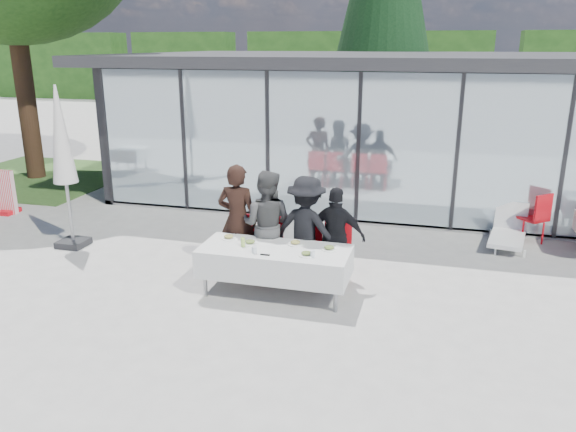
% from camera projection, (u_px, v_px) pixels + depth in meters
% --- Properties ---
extents(ground, '(90.00, 90.00, 0.00)m').
position_uv_depth(ground, '(249.00, 297.00, 8.51)').
color(ground, '#A29F99').
rests_on(ground, ground).
extents(pavilion, '(14.80, 8.80, 3.44)m').
position_uv_depth(pavilion, '(418.00, 104.00, 14.92)').
color(pavilion, gray).
rests_on(pavilion, ground).
extents(treeline, '(62.50, 2.00, 4.40)m').
position_uv_depth(treeline, '(366.00, 69.00, 34.20)').
color(treeline, '#193B13').
rests_on(treeline, ground).
extents(dining_table, '(2.26, 0.96, 0.75)m').
position_uv_depth(dining_table, '(275.00, 261.00, 8.46)').
color(dining_table, silver).
rests_on(dining_table, ground).
extents(diner_a, '(0.69, 0.69, 1.86)m').
position_uv_depth(diner_a, '(238.00, 220.00, 9.16)').
color(diner_a, black).
rests_on(diner_a, ground).
extents(diner_chair_a, '(0.44, 0.44, 0.97)m').
position_uv_depth(diner_chair_a, '(240.00, 240.00, 9.36)').
color(diner_chair_a, red).
rests_on(diner_chair_a, ground).
extents(diner_b, '(0.89, 0.89, 1.78)m').
position_uv_depth(diner_b, '(267.00, 224.00, 9.05)').
color(diner_b, '#4C4C4C').
rests_on(diner_b, ground).
extents(diner_chair_b, '(0.44, 0.44, 0.97)m').
position_uv_depth(diner_chair_b, '(269.00, 243.00, 9.24)').
color(diner_chair_b, red).
rests_on(diner_chair_b, ground).
extents(diner_c, '(1.32, 1.32, 1.73)m').
position_uv_depth(diner_c, '(306.00, 229.00, 8.89)').
color(diner_c, black).
rests_on(diner_c, ground).
extents(diner_chair_c, '(0.44, 0.44, 0.97)m').
position_uv_depth(diner_chair_c, '(308.00, 247.00, 9.07)').
color(diner_chair_c, red).
rests_on(diner_chair_c, ground).
extents(diner_d, '(0.96, 0.96, 1.58)m').
position_uv_depth(diner_d, '(336.00, 236.00, 8.79)').
color(diner_d, black).
rests_on(diner_d, ground).
extents(diner_chair_d, '(0.44, 0.44, 0.97)m').
position_uv_depth(diner_chair_d, '(337.00, 249.00, 8.96)').
color(diner_chair_d, red).
rests_on(diner_chair_d, ground).
extents(plate_a, '(0.24, 0.24, 0.07)m').
position_uv_depth(plate_a, '(229.00, 237.00, 8.80)').
color(plate_a, white).
rests_on(plate_a, dining_table).
extents(plate_b, '(0.24, 0.24, 0.07)m').
position_uv_depth(plate_b, '(250.00, 242.00, 8.57)').
color(plate_b, white).
rests_on(plate_b, dining_table).
extents(plate_c, '(0.24, 0.24, 0.07)m').
position_uv_depth(plate_c, '(295.00, 243.00, 8.54)').
color(plate_c, white).
rests_on(plate_c, dining_table).
extents(plate_d, '(0.24, 0.24, 0.07)m').
position_uv_depth(plate_d, '(329.00, 248.00, 8.32)').
color(plate_d, white).
rests_on(plate_d, dining_table).
extents(plate_extra, '(0.24, 0.24, 0.07)m').
position_uv_depth(plate_extra, '(306.00, 254.00, 8.10)').
color(plate_extra, white).
rests_on(plate_extra, dining_table).
extents(juice_bottle, '(0.06, 0.06, 0.14)m').
position_uv_depth(juice_bottle, '(243.00, 242.00, 8.45)').
color(juice_bottle, '#A0C954').
rests_on(juice_bottle, dining_table).
extents(drinking_glasses, '(0.93, 0.13, 0.10)m').
position_uv_depth(drinking_glasses, '(283.00, 252.00, 8.11)').
color(drinking_glasses, silver).
rests_on(drinking_glasses, dining_table).
extents(folded_eyeglasses, '(0.14, 0.03, 0.01)m').
position_uv_depth(folded_eyeglasses, '(265.00, 255.00, 8.12)').
color(folded_eyeglasses, black).
rests_on(folded_eyeglasses, dining_table).
extents(spare_chair_b, '(0.62, 0.62, 0.97)m').
position_uv_depth(spare_chair_b, '(537.00, 215.00, 10.74)').
color(spare_chair_b, red).
rests_on(spare_chair_b, ground).
extents(market_umbrella, '(0.50, 0.50, 3.00)m').
position_uv_depth(market_umbrella, '(62.00, 145.00, 10.10)').
color(market_umbrella, black).
rests_on(market_umbrella, ground).
extents(lounger, '(0.83, 1.42, 0.72)m').
position_uv_depth(lounger, '(508.00, 231.00, 10.72)').
color(lounger, white).
rests_on(lounger, ground).
extents(grass_patch, '(5.00, 5.00, 0.02)m').
position_uv_depth(grass_patch, '(37.00, 177.00, 16.15)').
color(grass_patch, '#385926').
rests_on(grass_patch, ground).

